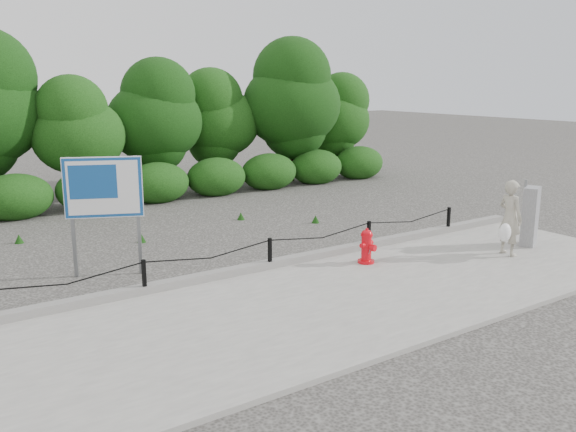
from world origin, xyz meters
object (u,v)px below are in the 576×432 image
(fire_hydrant, at_px, (367,246))
(advertising_sign, at_px, (103,193))
(utility_cabinet, at_px, (530,216))
(pedestrian, at_px, (510,219))

(fire_hydrant, height_order, advertising_sign, advertising_sign)
(utility_cabinet, relative_size, advertising_sign, 0.63)
(fire_hydrant, distance_m, utility_cabinet, 3.92)
(fire_hydrant, relative_size, advertising_sign, 0.31)
(pedestrian, distance_m, advertising_sign, 7.99)
(pedestrian, xyz_separation_m, utility_cabinet, (1.02, 0.22, -0.12))
(utility_cabinet, bearing_deg, advertising_sign, 133.62)
(pedestrian, height_order, utility_cabinet, pedestrian)
(fire_hydrant, distance_m, pedestrian, 3.05)
(fire_hydrant, height_order, pedestrian, pedestrian)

